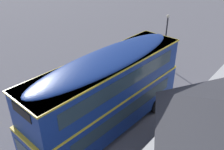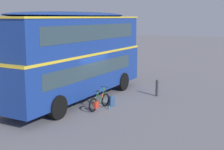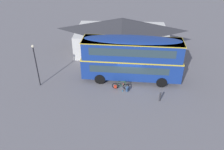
% 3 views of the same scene
% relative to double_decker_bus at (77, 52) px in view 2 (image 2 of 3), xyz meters
% --- Properties ---
extents(ground_plane, '(120.00, 120.00, 0.00)m').
position_rel_double_decker_bus_xyz_m(ground_plane, '(-0.21, -0.63, -2.64)').
color(ground_plane, slate).
extents(double_decker_bus, '(10.32, 2.72, 4.79)m').
position_rel_double_decker_bus_xyz_m(double_decker_bus, '(0.00, 0.00, 0.00)').
color(double_decker_bus, black).
rests_on(double_decker_bus, ground).
extents(touring_bicycle, '(1.78, 0.46, 1.05)m').
position_rel_double_decker_bus_xyz_m(touring_bicycle, '(-1.04, -2.02, -2.27)').
color(touring_bicycle, black).
rests_on(touring_bicycle, ground).
extents(backpack_on_ground, '(0.35, 0.36, 0.56)m').
position_rel_double_decker_bus_xyz_m(backpack_on_ground, '(-0.27, -2.30, -2.36)').
color(backpack_on_ground, '#2D4C7A').
rests_on(backpack_on_ground, ground).
extents(water_bottle_blue_sports, '(0.07, 0.07, 0.22)m').
position_rel_double_decker_bus_xyz_m(water_bottle_blue_sports, '(-0.77, -2.45, -2.54)').
color(water_bottle_blue_sports, '#338CBF').
rests_on(water_bottle_blue_sports, ground).
extents(kerb_bollard, '(0.16, 0.16, 0.97)m').
position_rel_double_decker_bus_xyz_m(kerb_bollard, '(2.82, -3.59, -2.15)').
color(kerb_bollard, '#333338').
rests_on(kerb_bollard, ground).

